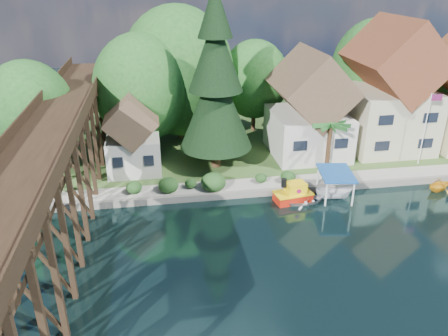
{
  "coord_description": "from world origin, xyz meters",
  "views": [
    {
      "loc": [
        -8.64,
        -25.64,
        18.41
      ],
      "look_at": [
        -3.53,
        6.0,
        3.9
      ],
      "focal_mm": 35.0,
      "sensor_mm": 36.0,
      "label": 1
    }
  ],
  "objects_px": {
    "conifer": "(216,84)",
    "boat_canopy": "(334,188)",
    "boat_yellow": "(440,184)",
    "tugboat": "(293,194)",
    "house_center": "(389,94)",
    "trestle_bridge": "(58,166)",
    "house_left": "(309,111)",
    "flagpole": "(428,122)",
    "palm_tree": "(331,126)",
    "boat_white_a": "(306,199)",
    "shed": "(133,138)"
  },
  "relations": [
    {
      "from": "conifer",
      "to": "trestle_bridge",
      "type": "bearing_deg",
      "value": -145.53
    },
    {
      "from": "house_center",
      "to": "shed",
      "type": "relative_size",
      "value": 1.77
    },
    {
      "from": "house_left",
      "to": "palm_tree",
      "type": "distance_m",
      "value": 4.51
    },
    {
      "from": "house_left",
      "to": "flagpole",
      "type": "distance_m",
      "value": 11.47
    },
    {
      "from": "palm_tree",
      "to": "boat_white_a",
      "type": "height_order",
      "value": "palm_tree"
    },
    {
      "from": "conifer",
      "to": "palm_tree",
      "type": "xyz_separation_m",
      "value": [
        10.64,
        -2.55,
        -3.86
      ]
    },
    {
      "from": "flagpole",
      "to": "boat_yellow",
      "type": "distance_m",
      "value": 6.52
    },
    {
      "from": "shed",
      "to": "boat_white_a",
      "type": "distance_m",
      "value": 17.27
    },
    {
      "from": "trestle_bridge",
      "to": "house_left",
      "type": "xyz_separation_m",
      "value": [
        23.0,
        10.83,
        -0.21
      ]
    },
    {
      "from": "flagpole",
      "to": "house_left",
      "type": "bearing_deg",
      "value": 155.5
    },
    {
      "from": "flagpole",
      "to": "boat_canopy",
      "type": "height_order",
      "value": "flagpole"
    },
    {
      "from": "house_center",
      "to": "boat_white_a",
      "type": "bearing_deg",
      "value": -139.96
    },
    {
      "from": "conifer",
      "to": "palm_tree",
      "type": "relative_size",
      "value": 3.39
    },
    {
      "from": "flagpole",
      "to": "boat_canopy",
      "type": "distance_m",
      "value": 12.69
    },
    {
      "from": "trestle_bridge",
      "to": "boat_yellow",
      "type": "relative_size",
      "value": 16.52
    },
    {
      "from": "shed",
      "to": "palm_tree",
      "type": "relative_size",
      "value": 1.54
    },
    {
      "from": "conifer",
      "to": "tugboat",
      "type": "xyz_separation_m",
      "value": [
        5.71,
        -7.49,
        -8.11
      ]
    },
    {
      "from": "boat_white_a",
      "to": "house_center",
      "type": "bearing_deg",
      "value": -54.97
    },
    {
      "from": "boat_yellow",
      "to": "tugboat",
      "type": "bearing_deg",
      "value": 70.91
    },
    {
      "from": "palm_tree",
      "to": "boat_canopy",
      "type": "height_order",
      "value": "palm_tree"
    },
    {
      "from": "house_center",
      "to": "palm_tree",
      "type": "height_order",
      "value": "house_center"
    },
    {
      "from": "tugboat",
      "to": "boat_yellow",
      "type": "bearing_deg",
      "value": -0.73
    },
    {
      "from": "shed",
      "to": "tugboat",
      "type": "height_order",
      "value": "shed"
    },
    {
      "from": "shed",
      "to": "boat_yellow",
      "type": "xyz_separation_m",
      "value": [
        27.51,
        -8.07,
        -3.12
      ]
    },
    {
      "from": "trestle_bridge",
      "to": "boat_canopy",
      "type": "bearing_deg",
      "value": 3.29
    },
    {
      "from": "house_left",
      "to": "flagpole",
      "type": "height_order",
      "value": "house_left"
    },
    {
      "from": "flagpole",
      "to": "boat_canopy",
      "type": "relative_size",
      "value": 1.67
    },
    {
      "from": "shed",
      "to": "conifer",
      "type": "distance_m",
      "value": 9.42
    },
    {
      "from": "boat_white_a",
      "to": "boat_canopy",
      "type": "xyz_separation_m",
      "value": [
        2.62,
        0.26,
        0.75
      ]
    },
    {
      "from": "conifer",
      "to": "house_center",
      "type": "bearing_deg",
      "value": 7.23
    },
    {
      "from": "house_center",
      "to": "tugboat",
      "type": "height_order",
      "value": "house_center"
    },
    {
      "from": "flagpole",
      "to": "tugboat",
      "type": "relative_size",
      "value": 2.11
    },
    {
      "from": "house_center",
      "to": "tugboat",
      "type": "relative_size",
      "value": 4.0
    },
    {
      "from": "house_left",
      "to": "boat_yellow",
      "type": "bearing_deg",
      "value": -45.2
    },
    {
      "from": "conifer",
      "to": "shed",
      "type": "bearing_deg",
      "value": 177.06
    },
    {
      "from": "boat_white_a",
      "to": "shed",
      "type": "bearing_deg",
      "value": 55.57
    },
    {
      "from": "boat_white_a",
      "to": "boat_yellow",
      "type": "distance_m",
      "value": 12.78
    },
    {
      "from": "house_center",
      "to": "flagpole",
      "type": "bearing_deg",
      "value": -74.7
    },
    {
      "from": "conifer",
      "to": "boat_canopy",
      "type": "height_order",
      "value": "conifer"
    },
    {
      "from": "house_left",
      "to": "boat_white_a",
      "type": "xyz_separation_m",
      "value": [
        -3.27,
        -9.81,
        -4.79
      ]
    },
    {
      "from": "boat_yellow",
      "to": "trestle_bridge",
      "type": "bearing_deg",
      "value": 73.85
    },
    {
      "from": "trestle_bridge",
      "to": "shed",
      "type": "relative_size",
      "value": 5.63
    },
    {
      "from": "house_center",
      "to": "boat_yellow",
      "type": "height_order",
      "value": "house_center"
    },
    {
      "from": "shed",
      "to": "conifer",
      "type": "height_order",
      "value": "conifer"
    },
    {
      "from": "house_center",
      "to": "house_left",
      "type": "bearing_deg",
      "value": -176.82
    },
    {
      "from": "trestle_bridge",
      "to": "palm_tree",
      "type": "relative_size",
      "value": 8.67
    },
    {
      "from": "boat_canopy",
      "to": "trestle_bridge",
      "type": "bearing_deg",
      "value": -176.71
    },
    {
      "from": "house_left",
      "to": "trestle_bridge",
      "type": "bearing_deg",
      "value": -154.79
    },
    {
      "from": "boat_white_a",
      "to": "boat_canopy",
      "type": "bearing_deg",
      "value": -89.26
    },
    {
      "from": "tugboat",
      "to": "boat_canopy",
      "type": "distance_m",
      "value": 3.68
    }
  ]
}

